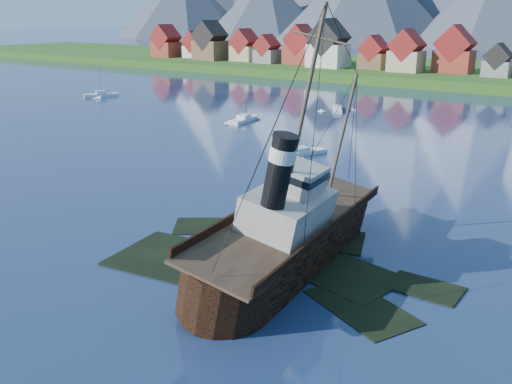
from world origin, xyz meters
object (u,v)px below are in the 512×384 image
Objects in this scene: tugboat_wreck at (292,229)px; sailboat_b at (101,95)px; sailboat_f at (300,154)px; sailboat_a at (244,120)px; sailboat_c at (337,110)px.

tugboat_wreck is 2.37× the size of sailboat_b.
sailboat_f is (79.43, -26.13, -0.08)m from sailboat_b.
sailboat_f is at bearing 14.61° from sailboat_b.
sailboat_f is at bearing -44.73° from sailboat_a.
sailboat_a is 31.38m from sailboat_f.
sailboat_c is at bearing 57.97° from sailboat_a.
tugboat_wreck is 41.29m from sailboat_f.
sailboat_f is (14.98, -41.79, -0.01)m from sailboat_c.
sailboat_a is 1.11× the size of sailboat_c.
tugboat_wreck is at bearing -36.03° from sailboat_f.
sailboat_b is (-54.23, 7.43, 0.04)m from sailboat_a.
sailboat_b is at bearing -174.04° from sailboat_f.
tugboat_wreck is 2.56× the size of sailboat_a.
sailboat_a is at bearing 25.02° from sailboat_b.
sailboat_b reaches higher than sailboat_a.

